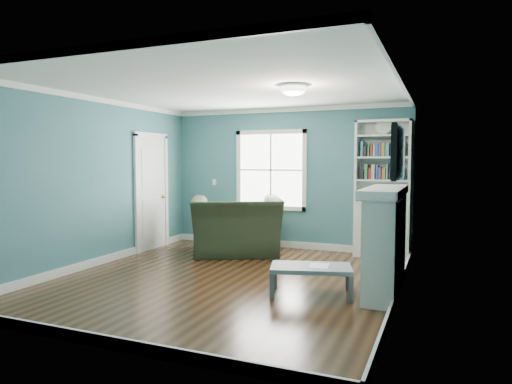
% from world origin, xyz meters
% --- Properties ---
extents(floor, '(5.00, 5.00, 0.00)m').
position_xyz_m(floor, '(0.00, 0.00, 0.00)').
color(floor, black).
rests_on(floor, ground).
extents(room_walls, '(5.00, 5.00, 5.00)m').
position_xyz_m(room_walls, '(0.00, 0.00, 1.58)').
color(room_walls, '#326B70').
rests_on(room_walls, ground).
extents(trim, '(4.50, 5.00, 2.60)m').
position_xyz_m(trim, '(0.00, 0.00, 1.24)').
color(trim, white).
rests_on(trim, ground).
extents(window, '(1.40, 0.06, 1.50)m').
position_xyz_m(window, '(-0.30, 2.49, 1.45)').
color(window, white).
rests_on(window, room_walls).
extents(bookshelf, '(0.90, 0.35, 2.31)m').
position_xyz_m(bookshelf, '(1.77, 2.30, 0.92)').
color(bookshelf, silver).
rests_on(bookshelf, ground).
extents(fireplace, '(0.44, 1.58, 1.30)m').
position_xyz_m(fireplace, '(2.08, 0.20, 0.64)').
color(fireplace, black).
rests_on(fireplace, ground).
extents(tv, '(0.06, 1.10, 0.65)m').
position_xyz_m(tv, '(2.20, 0.20, 1.72)').
color(tv, black).
rests_on(tv, fireplace).
extents(door, '(0.12, 0.98, 2.17)m').
position_xyz_m(door, '(-2.22, 1.40, 1.07)').
color(door, silver).
rests_on(door, ground).
extents(ceiling_fixture, '(0.38, 0.38, 0.15)m').
position_xyz_m(ceiling_fixture, '(0.90, 0.10, 2.55)').
color(ceiling_fixture, white).
rests_on(ceiling_fixture, room_walls).
extents(light_switch, '(0.08, 0.01, 0.12)m').
position_xyz_m(light_switch, '(-1.50, 2.48, 1.20)').
color(light_switch, white).
rests_on(light_switch, room_walls).
extents(recliner, '(1.80, 1.56, 1.33)m').
position_xyz_m(recliner, '(-0.61, 1.60, 0.66)').
color(recliner, black).
rests_on(recliner, ground).
extents(coffee_table, '(1.08, 0.77, 0.35)m').
position_xyz_m(coffee_table, '(1.25, -0.25, 0.31)').
color(coffee_table, '#4D555C').
rests_on(coffee_table, ground).
extents(paper_sheet, '(0.27, 0.32, 0.00)m').
position_xyz_m(paper_sheet, '(1.34, -0.22, 0.35)').
color(paper_sheet, white).
rests_on(paper_sheet, coffee_table).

